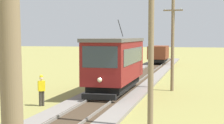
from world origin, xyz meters
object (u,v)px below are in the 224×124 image
(red_tram, at_px, (115,62))
(utility_pole_near_tram, at_px, (151,38))
(freight_car, at_px, (158,54))
(utility_pole_mid, at_px, (173,44))
(gravel_pile, at_px, (131,58))
(utility_pole_foreground, at_px, (11,79))
(track_worker, at_px, (41,89))

(red_tram, height_order, utility_pole_near_tram, utility_pole_near_tram)
(freight_car, bearing_deg, utility_pole_mid, -81.17)
(utility_pole_near_tram, height_order, utility_pole_mid, utility_pole_near_tram)
(freight_car, xyz_separation_m, gravel_pile, (-4.94, 5.71, -0.94))
(freight_car, xyz_separation_m, utility_pole_foreground, (3.64, -46.87, 1.95))
(utility_pole_near_tram, relative_size, gravel_pile, 2.63)
(utility_pole_foreground, distance_m, utility_pole_near_tram, 11.57)
(utility_pole_foreground, distance_m, gravel_pile, 53.35)
(freight_car, bearing_deg, red_tram, -89.99)
(utility_pole_foreground, relative_size, gravel_pile, 2.37)
(red_tram, relative_size, track_worker, 4.79)
(utility_pole_near_tram, bearing_deg, gravel_pile, 101.81)
(utility_pole_foreground, xyz_separation_m, utility_pole_mid, (0.00, 23.45, -0.10))
(red_tram, distance_m, gravel_pile, 32.20)
(utility_pole_mid, bearing_deg, freight_car, 98.83)
(utility_pole_foreground, height_order, track_worker, utility_pole_foreground)
(utility_pole_near_tram, distance_m, gravel_pile, 42.03)
(gravel_pile, height_order, track_worker, track_worker)
(utility_pole_near_tram, distance_m, utility_pole_mid, 11.89)
(utility_pole_near_tram, bearing_deg, red_tram, 111.47)
(freight_car, xyz_separation_m, utility_pole_near_tram, (3.64, -35.31, 2.32))
(utility_pole_foreground, bearing_deg, utility_pole_near_tram, 90.00)
(utility_pole_mid, height_order, gravel_pile, utility_pole_mid)
(freight_car, distance_m, utility_pole_near_tram, 35.57)
(freight_car, xyz_separation_m, utility_pole_mid, (3.64, -23.42, 1.85))
(utility_pole_foreground, distance_m, track_worker, 17.27)
(gravel_pile, bearing_deg, red_tram, -81.15)
(freight_car, height_order, gravel_pile, freight_car)
(freight_car, xyz_separation_m, track_worker, (-3.12, -31.19, -0.57))
(utility_pole_foreground, height_order, gravel_pile, utility_pole_foreground)
(red_tram, distance_m, track_worker, 6.12)
(freight_car, distance_m, utility_pole_foreground, 47.05)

